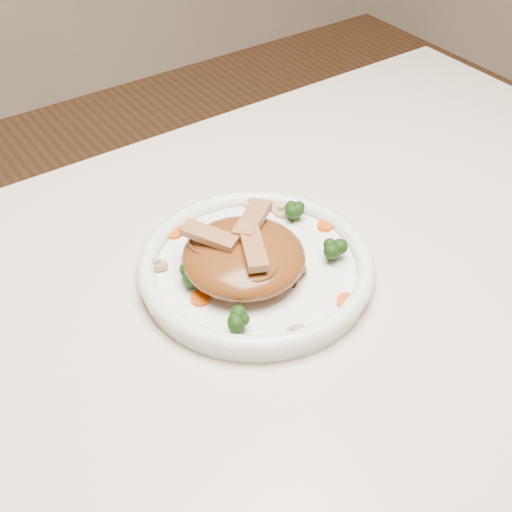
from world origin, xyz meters
TOP-DOWN VIEW (x-y plane):
  - table at (0.00, 0.00)m, footprint 1.20×0.80m
  - plate at (-0.00, 0.07)m, footprint 0.27×0.27m
  - noodle_mound at (-0.02, 0.07)m, footprint 0.14×0.14m
  - chicken_a at (0.01, 0.09)m, footprint 0.07×0.06m
  - chicken_b at (-0.04, 0.09)m, footprint 0.05×0.06m
  - chicken_c at (-0.02, 0.05)m, footprint 0.05×0.07m
  - broccoli_0 at (0.09, 0.11)m, footprint 0.03×0.03m
  - broccoli_1 at (-0.07, 0.09)m, footprint 0.03×0.03m
  - broccoli_2 at (-0.07, 0.00)m, footprint 0.03×0.03m
  - broccoli_3 at (0.08, 0.03)m, footprint 0.03×0.03m
  - carrot_0 at (0.07, 0.15)m, footprint 0.02×0.02m
  - carrot_1 at (-0.08, 0.06)m, footprint 0.02×0.02m
  - carrot_2 at (0.10, 0.08)m, footprint 0.02×0.02m
  - carrot_3 at (-0.05, 0.17)m, footprint 0.03×0.03m
  - carrot_4 at (0.04, -0.03)m, footprint 0.03×0.03m
  - mushroom_0 at (-0.03, -0.03)m, footprint 0.03×0.03m
  - mushroom_1 at (0.08, 0.13)m, footprint 0.03×0.03m
  - mushroom_2 at (-0.09, 0.13)m, footprint 0.04×0.04m
  - mushroom_3 at (0.06, 0.16)m, footprint 0.03×0.03m

SIDE VIEW (x-z plane):
  - table at x=0.00m, z-range 0.28..1.03m
  - plate at x=0.00m, z-range 0.75..0.77m
  - carrot_0 at x=0.07m, z-range 0.77..0.77m
  - carrot_1 at x=-0.08m, z-range 0.77..0.77m
  - carrot_2 at x=0.10m, z-range 0.77..0.77m
  - carrot_3 at x=-0.05m, z-range 0.77..0.77m
  - carrot_4 at x=0.04m, z-range 0.77..0.77m
  - mushroom_0 at x=-0.03m, z-range 0.77..0.77m
  - mushroom_1 at x=0.08m, z-range 0.77..0.77m
  - mushroom_2 at x=-0.09m, z-range 0.77..0.77m
  - mushroom_3 at x=0.06m, z-range 0.77..0.77m
  - broccoli_2 at x=-0.07m, z-range 0.77..0.79m
  - broccoli_3 at x=0.08m, z-range 0.77..0.79m
  - broccoli_1 at x=-0.07m, z-range 0.77..0.79m
  - broccoli_0 at x=0.09m, z-range 0.77..0.80m
  - noodle_mound at x=-0.02m, z-range 0.77..0.81m
  - chicken_b at x=-0.04m, z-range 0.81..0.82m
  - chicken_c at x=-0.02m, z-range 0.81..0.82m
  - chicken_a at x=0.01m, z-range 0.81..0.82m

